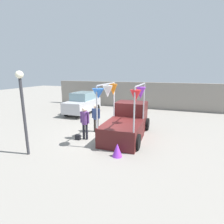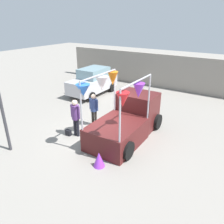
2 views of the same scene
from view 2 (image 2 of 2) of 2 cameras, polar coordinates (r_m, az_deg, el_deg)
name	(u,v)px [view 2 (image 2 of 2)]	position (r m, az deg, el deg)	size (l,w,h in m)	color
ground_plane	(101,134)	(10.60, -2.84, -5.68)	(60.00, 60.00, 0.00)	gray
vendor_truck	(128,118)	(10.17, 4.13, -1.51)	(2.45, 4.16, 3.03)	#4C1919
parked_car	(93,81)	(15.87, -4.99, 7.99)	(1.88, 4.00, 1.88)	#B7B7BC
person_customer	(75,114)	(10.09, -9.53, -0.63)	(0.53, 0.34, 1.80)	black
person_vendor	(94,107)	(11.00, -4.78, 1.32)	(0.53, 0.34, 1.70)	#2D2823
handbag	(68,133)	(10.60, -11.32, -5.30)	(0.28, 0.16, 0.28)	black
brick_boundary_wall	(167,72)	(17.65, 14.18, 10.15)	(18.00, 0.36, 2.60)	gray
folded_kite_bundle_violet	(99,159)	(8.34, -3.43, -12.26)	(0.44, 0.44, 0.60)	purple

